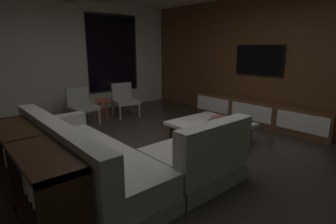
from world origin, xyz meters
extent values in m
plane|color=#332B26|center=(0.00, 0.00, 0.00)|extent=(9.20, 9.20, 0.00)
cube|color=silver|center=(0.00, 3.66, 1.35)|extent=(6.60, 0.12, 2.70)
cube|color=black|center=(1.30, 3.60, 1.45)|extent=(1.52, 0.02, 2.02)
cube|color=black|center=(1.30, 3.58, 1.45)|extent=(1.40, 0.03, 1.90)
cube|color=#BCB5A3|center=(-0.55, 3.48, 1.30)|extent=(2.10, 0.12, 2.60)
cube|color=brown|center=(3.06, 0.00, 1.35)|extent=(0.12, 7.80, 2.70)
cube|color=gray|center=(-1.08, 0.05, 0.09)|extent=(0.90, 2.50, 0.18)
cube|color=#9E9991|center=(-1.08, 0.05, 0.30)|extent=(0.86, 2.42, 0.24)
cube|color=#9E9991|center=(-1.43, 0.05, 0.62)|extent=(0.20, 2.50, 0.40)
cube|color=#9E9991|center=(-1.08, 1.20, 0.51)|extent=(0.90, 0.20, 0.18)
cube|color=gray|center=(-0.10, -0.75, 0.09)|extent=(1.10, 0.90, 0.18)
cube|color=#9E9991|center=(-0.10, -0.75, 0.30)|extent=(1.07, 0.86, 0.24)
cube|color=#9E9991|center=(-0.10, -1.10, 0.62)|extent=(1.10, 0.20, 0.40)
cube|color=beige|center=(-1.31, 0.60, 0.58)|extent=(0.10, 0.36, 0.36)
cube|color=#B2A893|center=(-1.31, -0.25, 0.58)|extent=(0.10, 0.36, 0.36)
cube|color=black|center=(1.11, -0.02, 0.15)|extent=(1.00, 1.00, 0.30)
cube|color=white|center=(1.11, -0.02, 0.33)|extent=(1.16, 1.16, 0.06)
cube|color=#52B148|center=(1.23, -0.06, 0.37)|extent=(0.28, 0.19, 0.03)
cube|color=#424C55|center=(1.22, -0.07, 0.40)|extent=(0.26, 0.17, 0.03)
cube|color=#4EB3C3|center=(1.23, -0.08, 0.43)|extent=(0.24, 0.18, 0.03)
cube|color=#A64442|center=(1.23, -0.08, 0.45)|extent=(0.22, 0.15, 0.02)
cylinder|color=#B2ADA0|center=(1.15, 2.17, 0.18)|extent=(0.04, 0.04, 0.36)
cylinder|color=#B2ADA0|center=(0.68, 2.26, 0.18)|extent=(0.04, 0.04, 0.36)
cylinder|color=#B2ADA0|center=(1.24, 2.67, 0.18)|extent=(0.04, 0.04, 0.36)
cylinder|color=#B2ADA0|center=(0.77, 2.75, 0.18)|extent=(0.04, 0.04, 0.36)
cube|color=#9E9991|center=(0.96, 2.46, 0.36)|extent=(0.63, 0.65, 0.08)
cube|color=#9E9991|center=(1.00, 2.70, 0.59)|extent=(0.49, 0.17, 0.38)
cylinder|color=#B2ADA0|center=(0.17, 2.27, 0.18)|extent=(0.04, 0.04, 0.36)
cylinder|color=#B2ADA0|center=(-0.31, 2.25, 0.18)|extent=(0.04, 0.04, 0.36)
cylinder|color=#B2ADA0|center=(0.15, 2.77, 0.18)|extent=(0.04, 0.04, 0.36)
cylinder|color=#B2ADA0|center=(-0.32, 2.75, 0.18)|extent=(0.04, 0.04, 0.36)
cube|color=#9E9991|center=(-0.08, 2.51, 0.36)|extent=(0.56, 0.58, 0.08)
cube|color=#9E9991|center=(-0.08, 2.75, 0.59)|extent=(0.49, 0.10, 0.38)
cylinder|color=#BF4C1E|center=(0.30, 2.55, 0.23)|extent=(0.03, 0.03, 0.46)
cylinder|color=#BF4C1E|center=(0.50, 2.55, 0.23)|extent=(0.03, 0.03, 0.46)
cylinder|color=#BF4C1E|center=(0.40, 2.65, 0.23)|extent=(0.03, 0.03, 0.46)
cylinder|color=#BF4C1E|center=(0.40, 2.55, 0.45)|extent=(0.32, 0.32, 0.02)
cube|color=brown|center=(2.78, 0.10, 0.26)|extent=(0.44, 3.10, 0.52)
cube|color=white|center=(2.55, -0.94, 0.29)|extent=(0.02, 0.93, 0.33)
cube|color=white|center=(2.55, 0.10, 0.29)|extent=(0.02, 0.93, 0.33)
cube|color=white|center=(2.55, 1.15, 0.29)|extent=(0.02, 0.93, 0.33)
cube|color=black|center=(2.74, -0.75, 0.12)|extent=(0.33, 0.68, 0.19)
cube|color=tan|center=(2.74, -1.01, 0.10)|extent=(0.03, 0.04, 0.16)
cube|color=#4BD0C5|center=(2.74, -0.88, 0.10)|extent=(0.03, 0.04, 0.15)
cube|color=#B88047|center=(2.74, -0.75, 0.12)|extent=(0.03, 0.04, 0.18)
cube|color=#80C268|center=(2.74, -0.62, 0.11)|extent=(0.03, 0.04, 0.17)
cube|color=#529069|center=(2.74, -0.49, 0.11)|extent=(0.03, 0.04, 0.16)
cube|color=black|center=(2.95, 0.25, 1.35)|extent=(0.04, 1.11, 0.64)
cube|color=black|center=(2.95, 0.25, 1.35)|extent=(0.05, 1.07, 0.60)
cube|color=black|center=(-1.75, -0.05, 0.72)|extent=(0.40, 2.10, 0.04)
cube|color=black|center=(-1.75, -0.05, 0.14)|extent=(0.38, 2.04, 0.03)
cube|color=black|center=(-1.75, -1.08, 0.37)|extent=(0.40, 0.04, 0.74)
cube|color=black|center=(-1.75, 0.98, 0.37)|extent=(0.40, 0.04, 0.74)
cube|color=black|center=(-1.75, -0.05, 0.37)|extent=(0.38, 0.03, 0.74)
cube|color=silver|center=(-1.74, -0.91, 0.27)|extent=(0.18, 0.04, 0.23)
cube|color=silver|center=(-1.75, -0.74, 0.28)|extent=(0.18, 0.04, 0.25)
cube|color=silver|center=(-1.75, -0.57, 0.28)|extent=(0.18, 0.04, 0.25)
cube|color=silver|center=(-1.74, -0.39, 0.29)|extent=(0.18, 0.04, 0.27)
cube|color=silver|center=(-1.74, -0.22, 0.27)|extent=(0.18, 0.04, 0.23)
cube|color=silver|center=(-1.74, -0.05, 0.29)|extent=(0.18, 0.04, 0.26)
cube|color=silver|center=(-1.74, 0.12, 0.27)|extent=(0.18, 0.04, 0.23)
cube|color=silver|center=(-1.74, 0.29, 0.29)|extent=(0.18, 0.04, 0.27)
cube|color=silver|center=(-1.74, 0.47, 0.28)|extent=(0.18, 0.04, 0.25)
cube|color=silver|center=(-1.74, 0.64, 0.28)|extent=(0.18, 0.04, 0.25)
cube|color=white|center=(-1.75, 0.81, 0.27)|extent=(0.18, 0.04, 0.24)
camera|label=1|loc=(-2.30, -2.85, 1.62)|focal=28.32mm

